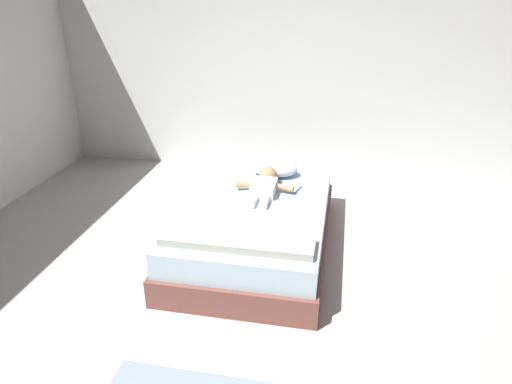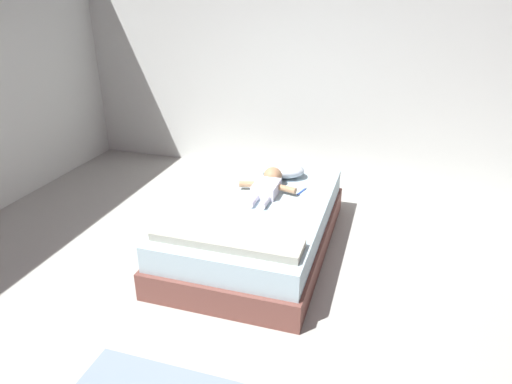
{
  "view_description": "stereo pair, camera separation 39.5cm",
  "coord_description": "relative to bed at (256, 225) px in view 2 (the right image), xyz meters",
  "views": [
    {
      "loc": [
        0.56,
        -2.5,
        2.2
      ],
      "look_at": [
        -0.13,
        1.03,
        0.55
      ],
      "focal_mm": 32.21,
      "sensor_mm": 36.0,
      "label": 1
    },
    {
      "loc": [
        0.94,
        -2.4,
        2.2
      ],
      "look_at": [
        -0.13,
        1.03,
        0.55
      ],
      "focal_mm": 32.21,
      "sensor_mm": 36.0,
      "label": 2
    }
  ],
  "objects": [
    {
      "name": "ground_plane",
      "position": [
        0.13,
        -1.03,
        -0.22
      ],
      "size": [
        8.0,
        8.0,
        0.0
      ],
      "primitive_type": "plane",
      "color": "#ABABA4"
    },
    {
      "name": "bed",
      "position": [
        0.0,
        0.0,
        0.0
      ],
      "size": [
        1.26,
        2.03,
        0.45
      ],
      "color": "brown",
      "rests_on": "ground_plane"
    },
    {
      "name": "baby",
      "position": [
        0.04,
        0.25,
        0.29
      ],
      "size": [
        0.54,
        0.63,
        0.18
      ],
      "color": "white",
      "rests_on": "bed"
    },
    {
      "name": "toothbrush",
      "position": [
        0.34,
        0.34,
        0.24
      ],
      "size": [
        0.06,
        0.16,
        0.02
      ],
      "color": "blue",
      "rests_on": "bed"
    },
    {
      "name": "wall_behind_bed",
      "position": [
        0.13,
        1.97,
        1.17
      ],
      "size": [
        8.0,
        0.12,
        2.77
      ],
      "primitive_type": "cube",
      "color": "silver",
      "rests_on": "ground_plane"
    },
    {
      "name": "pillow",
      "position": [
        0.06,
        0.64,
        0.31
      ],
      "size": [
        0.45,
        0.3,
        0.16
      ],
      "color": "silver",
      "rests_on": "bed"
    },
    {
      "name": "blanket",
      "position": [
        -0.0,
        -0.72,
        0.26
      ],
      "size": [
        1.13,
        0.27,
        0.06
      ],
      "color": "#A5A596",
      "rests_on": "bed"
    }
  ]
}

